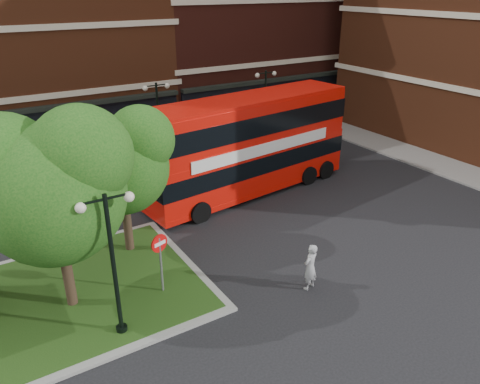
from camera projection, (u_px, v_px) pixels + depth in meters
ground at (265, 284)px, 17.75m from camera, size 120.00×120.00×0.00m
pavement_far at (121, 157)px, 30.50m from camera, size 44.00×3.00×0.12m
pavement_side at (478, 178)px, 27.22m from camera, size 3.00×28.00×0.12m
terrace_far_right at (242, 14)px, 39.81m from camera, size 18.00×12.00×16.00m
traffic_island at (25, 311)px, 16.19m from camera, size 12.60×7.60×0.15m
tree_island_west at (47, 181)px, 14.60m from camera, size 5.40×4.71×7.21m
tree_island_east at (118, 157)px, 18.21m from camera, size 4.46×3.90×6.29m
lamp_island at (113, 260)px, 14.09m from camera, size 1.72×0.36×5.00m
lamp_far_left at (158, 118)px, 28.79m from camera, size 1.72×0.36×5.00m
lamp_far_right at (265, 102)px, 32.64m from camera, size 1.72×0.36×5.00m
bus at (248, 139)px, 24.45m from camera, size 12.16×4.12×4.55m
woman at (310, 267)px, 17.16m from camera, size 0.77×0.61×1.85m
car_silver at (106, 153)px, 29.35m from camera, size 4.16×1.79×1.40m
car_white at (220, 139)px, 31.73m from camera, size 4.71×2.04×1.51m
no_entry_sign at (160, 252)px, 16.50m from camera, size 0.67×0.25×2.47m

